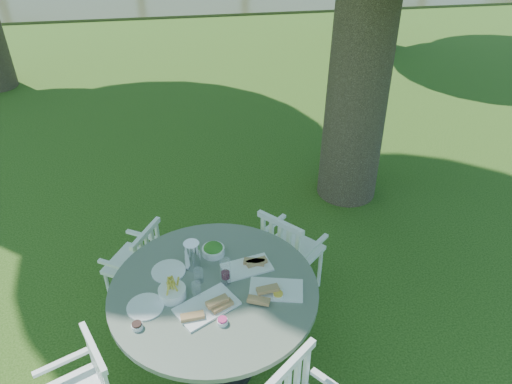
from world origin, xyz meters
TOP-DOWN VIEW (x-y plane):
  - ground at (0.00, 0.00)m, footprint 140.00×140.00m
  - table at (-0.46, -0.88)m, footprint 1.44×1.44m
  - chair_ne at (0.20, -0.20)m, footprint 0.60×0.60m
  - chair_nw at (-1.03, -0.11)m, footprint 0.53×0.54m
  - tableware at (-0.51, -0.82)m, footprint 1.20×0.81m

SIDE VIEW (x-z plane):
  - ground at x=0.00m, z-range 0.00..0.00m
  - chair_nw at x=-1.03m, z-range 0.07..0.88m
  - chair_ne at x=0.20m, z-range 0.08..0.95m
  - table at x=-0.46m, z-range 0.26..1.09m
  - tableware at x=-0.51m, z-range 0.76..0.99m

